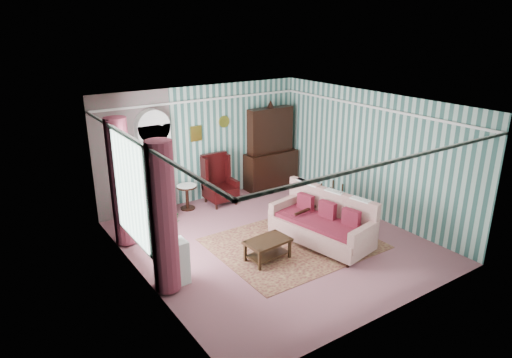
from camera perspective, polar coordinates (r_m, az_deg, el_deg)
floor at (r=9.63m, az=2.15°, el=-7.84°), size 6.00×6.00×0.00m
room_shell at (r=8.70m, az=-1.66°, el=3.37°), size 5.53×6.02×2.91m
bookcase at (r=10.93m, az=-12.42°, el=1.43°), size 0.80×0.28×2.24m
dresser_hutch at (r=12.31m, az=1.91°, el=4.19°), size 1.50×0.56×2.36m
wingback_left at (r=10.66m, az=-12.68°, el=-1.87°), size 0.76×0.80×1.25m
wingback_right at (r=11.36m, az=-4.49°, el=-0.12°), size 0.76×0.80×1.25m
seated_woman at (r=10.68m, az=-12.67°, el=-2.05°), size 0.44×0.40×1.18m
round_side_table at (r=11.23m, az=-8.60°, el=-2.28°), size 0.50×0.50×0.60m
nest_table at (r=11.62m, az=9.42°, el=-1.74°), size 0.45×0.38×0.54m
plant_stand at (r=8.17m, az=-10.49°, el=-10.34°), size 0.55×0.35×0.80m
rug at (r=9.58m, az=4.68°, el=-8.01°), size 3.20×2.60×0.01m
sofa at (r=9.44m, az=8.16°, el=-5.45°), size 1.33×2.28×0.94m
floral_armchair at (r=9.94m, az=4.78°, el=-3.61°), size 0.96×1.00×1.07m
coffee_table at (r=8.87m, az=1.46°, el=-8.85°), size 0.90×0.61×0.42m
potted_plant_a at (r=7.79m, az=-11.10°, el=-6.69°), size 0.51×0.47×0.46m
potted_plant_b at (r=8.01m, az=-10.64°, el=-5.65°), size 0.35×0.32×0.53m
potted_plant_c at (r=7.92m, az=-11.22°, el=-6.41°), size 0.25×0.25×0.42m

